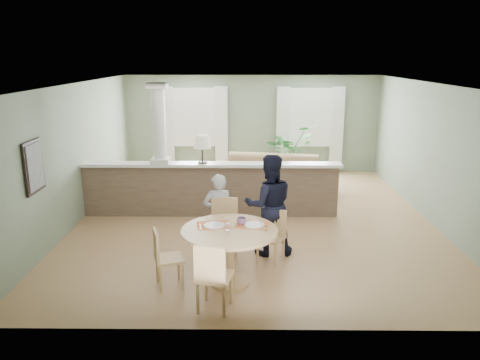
{
  "coord_description": "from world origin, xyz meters",
  "views": [
    {
      "loc": [
        -0.2,
        -9.01,
        3.22
      ],
      "look_at": [
        -0.28,
        -1.0,
        1.08
      ],
      "focal_mm": 35.0,
      "sensor_mm": 36.0,
      "label": 1
    }
  ],
  "objects_px": {
    "dining_table": "(230,240)",
    "chair_far_boy": "(223,226)",
    "chair_side": "(164,256)",
    "chair_near": "(213,275)",
    "child_person": "(218,214)",
    "chair_far_man": "(273,233)",
    "man_person": "(269,205)",
    "sofa": "(271,174)",
    "houseplant": "(290,152)"
  },
  "relations": [
    {
      "from": "chair_far_boy",
      "to": "man_person",
      "type": "xyz_separation_m",
      "value": [
        0.74,
        0.21,
        0.29
      ]
    },
    {
      "from": "houseplant",
      "to": "man_person",
      "type": "distance_m",
      "value": 4.98
    },
    {
      "from": "man_person",
      "to": "dining_table",
      "type": "bearing_deg",
      "value": 53.58
    },
    {
      "from": "chair_far_boy",
      "to": "man_person",
      "type": "distance_m",
      "value": 0.83
    },
    {
      "from": "child_person",
      "to": "man_person",
      "type": "height_order",
      "value": "man_person"
    },
    {
      "from": "child_person",
      "to": "houseplant",
      "type": "bearing_deg",
      "value": -122.13
    },
    {
      "from": "sofa",
      "to": "chair_far_man",
      "type": "xyz_separation_m",
      "value": [
        -0.19,
        -4.02,
        0.04
      ]
    },
    {
      "from": "dining_table",
      "to": "man_person",
      "type": "distance_m",
      "value": 1.25
    },
    {
      "from": "houseplant",
      "to": "man_person",
      "type": "xyz_separation_m",
      "value": [
        -0.79,
        -4.92,
        0.11
      ]
    },
    {
      "from": "houseplant",
      "to": "chair_near",
      "type": "xyz_separation_m",
      "value": [
        -1.59,
        -6.79,
        -0.21
      ]
    },
    {
      "from": "sofa",
      "to": "man_person",
      "type": "distance_m",
      "value": 3.75
    },
    {
      "from": "dining_table",
      "to": "chair_far_boy",
      "type": "relative_size",
      "value": 1.38
    },
    {
      "from": "dining_table",
      "to": "chair_far_boy",
      "type": "xyz_separation_m",
      "value": [
        -0.13,
        0.87,
        -0.11
      ]
    },
    {
      "from": "houseplant",
      "to": "chair_side",
      "type": "relative_size",
      "value": 1.71
    },
    {
      "from": "sofa",
      "to": "chair_far_boy",
      "type": "xyz_separation_m",
      "value": [
        -0.98,
        -3.93,
        0.13
      ]
    },
    {
      "from": "dining_table",
      "to": "chair_far_man",
      "type": "distance_m",
      "value": 1.03
    },
    {
      "from": "dining_table",
      "to": "sofa",
      "type": "bearing_deg",
      "value": 79.92
    },
    {
      "from": "sofa",
      "to": "houseplant",
      "type": "xyz_separation_m",
      "value": [
        0.55,
        1.2,
        0.31
      ]
    },
    {
      "from": "chair_near",
      "to": "man_person",
      "type": "distance_m",
      "value": 2.07
    },
    {
      "from": "chair_near",
      "to": "houseplant",
      "type": "bearing_deg",
      "value": -89.79
    },
    {
      "from": "chair_side",
      "to": "child_person",
      "type": "bearing_deg",
      "value": -48.47
    },
    {
      "from": "sofa",
      "to": "chair_far_boy",
      "type": "bearing_deg",
      "value": -95.21
    },
    {
      "from": "chair_side",
      "to": "chair_near",
      "type": "bearing_deg",
      "value": -151.15
    },
    {
      "from": "chair_near",
      "to": "man_person",
      "type": "xyz_separation_m",
      "value": [
        0.8,
        1.87,
        0.32
      ]
    },
    {
      "from": "sofa",
      "to": "chair_side",
      "type": "xyz_separation_m",
      "value": [
        -1.78,
        -4.92,
        0.05
      ]
    },
    {
      "from": "sofa",
      "to": "chair_near",
      "type": "bearing_deg",
      "value": -91.71
    },
    {
      "from": "dining_table",
      "to": "child_person",
      "type": "height_order",
      "value": "child_person"
    },
    {
      "from": "dining_table",
      "to": "chair_far_boy",
      "type": "height_order",
      "value": "chair_far_boy"
    },
    {
      "from": "chair_far_man",
      "to": "chair_near",
      "type": "xyz_separation_m",
      "value": [
        -0.85,
        -1.57,
        0.06
      ]
    },
    {
      "from": "chair_near",
      "to": "child_person",
      "type": "relative_size",
      "value": 0.7
    },
    {
      "from": "sofa",
      "to": "child_person",
      "type": "xyz_separation_m",
      "value": [
        -1.08,
        -3.71,
        0.26
      ]
    },
    {
      "from": "sofa",
      "to": "chair_far_boy",
      "type": "relative_size",
      "value": 2.92
    },
    {
      "from": "dining_table",
      "to": "houseplant",
      "type": "bearing_deg",
      "value": 76.82
    },
    {
      "from": "child_person",
      "to": "chair_side",
      "type": "bearing_deg",
      "value": 46.07
    },
    {
      "from": "chair_side",
      "to": "sofa",
      "type": "bearing_deg",
      "value": -38.2
    },
    {
      "from": "chair_far_man",
      "to": "chair_near",
      "type": "distance_m",
      "value": 1.79
    },
    {
      "from": "houseplant",
      "to": "dining_table",
      "type": "distance_m",
      "value": 6.15
    },
    {
      "from": "dining_table",
      "to": "chair_near",
      "type": "height_order",
      "value": "chair_near"
    },
    {
      "from": "sofa",
      "to": "child_person",
      "type": "distance_m",
      "value": 3.87
    },
    {
      "from": "chair_far_man",
      "to": "chair_far_boy",
      "type": "bearing_deg",
      "value": -157.99
    },
    {
      "from": "houseplant",
      "to": "child_person",
      "type": "xyz_separation_m",
      "value": [
        -1.63,
        -4.91,
        -0.05
      ]
    },
    {
      "from": "houseplant",
      "to": "chair_side",
      "type": "bearing_deg",
      "value": -110.86
    },
    {
      "from": "sofa",
      "to": "child_person",
      "type": "bearing_deg",
      "value": -97.34
    },
    {
      "from": "chair_far_boy",
      "to": "sofa",
      "type": "bearing_deg",
      "value": 84.58
    },
    {
      "from": "chair_side",
      "to": "man_person",
      "type": "xyz_separation_m",
      "value": [
        1.54,
        1.19,
        0.37
      ]
    },
    {
      "from": "chair_side",
      "to": "chair_far_boy",
      "type": "bearing_deg",
      "value": -57.12
    },
    {
      "from": "chair_near",
      "to": "child_person",
      "type": "distance_m",
      "value": 1.89
    },
    {
      "from": "houseplant",
      "to": "child_person",
      "type": "bearing_deg",
      "value": -108.36
    },
    {
      "from": "man_person",
      "to": "child_person",
      "type": "bearing_deg",
      "value": -7.52
    },
    {
      "from": "houseplant",
      "to": "chair_near",
      "type": "bearing_deg",
      "value": -103.22
    }
  ]
}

